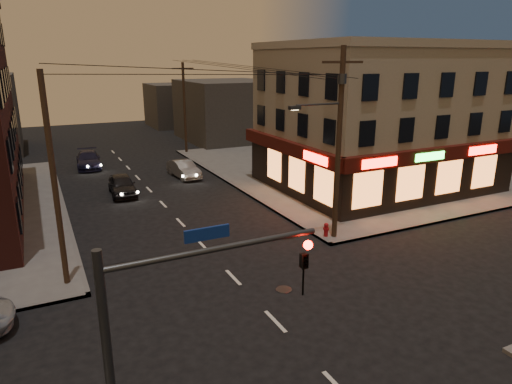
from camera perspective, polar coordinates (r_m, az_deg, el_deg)
ground at (r=17.88m, az=2.44°, el=-15.87°), size 120.00×120.00×0.00m
sidewalk_ne at (r=42.06m, az=11.70°, el=3.05°), size 24.00×28.00×0.15m
pizza_building at (r=35.62m, az=15.02°, el=9.09°), size 15.85×12.85×10.50m
bg_building_ne_a at (r=55.82m, az=-3.60°, el=10.16°), size 10.00×12.00×7.00m
bg_building_ne_b at (r=68.34m, az=-9.78°, el=10.68°), size 8.00×8.00×6.00m
utility_pole_main at (r=23.93m, az=10.13°, el=7.06°), size 4.20×0.44×10.00m
utility_pole_far at (r=47.63m, az=-8.92°, el=10.32°), size 0.26×0.26×9.00m
utility_pole_west at (r=20.34m, az=-23.89°, el=1.05°), size 0.24×0.24×9.00m
traffic_signal at (r=9.50m, az=-11.49°, el=-18.50°), size 4.49×0.32×6.47m
sedan_near at (r=34.33m, az=-16.40°, el=0.86°), size 1.98×4.40×1.47m
sedan_mid at (r=38.31m, az=-9.02°, el=2.86°), size 1.87×4.39×1.41m
sedan_far at (r=43.93m, az=-20.21°, el=3.81°), size 2.42×5.13×1.45m
fire_hydrant at (r=25.27m, az=8.76°, el=-4.59°), size 0.35×0.35×0.77m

